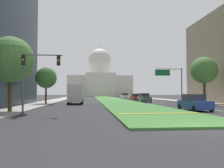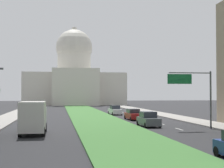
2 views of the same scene
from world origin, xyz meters
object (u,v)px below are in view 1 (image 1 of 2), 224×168
Objects in this scene: sedan_distant at (136,97)px; sedan_far_horizon at (125,96)px; street_tree_right_mid at (204,70)px; overhead_guide_sign at (172,78)px; traffic_light_near_left at (34,70)px; capitol_building at (100,80)px; box_truck_delivery at (76,94)px; street_tree_left_near at (11,60)px; street_tree_left_mid at (46,78)px; sedan_midblock at (144,98)px; sedan_lead_stopped at (194,103)px.

sedan_distant is 13.02m from sedan_far_horizon.
overhead_guide_sign is at bearing 117.68° from street_tree_right_mid.
overhead_guide_sign is at bearing 46.56° from traffic_light_near_left.
box_truck_delivery is (-8.03, -91.89, -7.67)m from capitol_building.
overhead_guide_sign is 15.31m from sedan_distant.
street_tree_left_mid is at bearing 88.81° from street_tree_left_near.
capitol_building reaches higher than traffic_light_near_left.
traffic_light_near_left is 0.73× the size of street_tree_left_near.
street_tree_left_mid is 35.34m from sedan_far_horizon.
traffic_light_near_left is (-10.37, -110.52, -5.55)m from capitol_building.
capitol_building is at bearing 93.39° from sedan_midblock.
traffic_light_near_left is at bearing -146.74° from street_tree_right_mid.
sedan_lead_stopped is at bearing -89.71° from sedan_midblock.
box_truck_delivery is (2.34, 18.64, -2.12)m from traffic_light_near_left.
capitol_building is at bearing 82.16° from street_tree_left_mid.
sedan_midblock reaches higher than sedan_distant.
sedan_far_horizon is (17.99, 45.85, -4.11)m from street_tree_left_near.
sedan_far_horizon is (15.29, 48.31, -2.96)m from traffic_light_near_left.
box_truck_delivery reaches higher than sedan_far_horizon.
box_truck_delivery is (-13.12, -5.94, 0.84)m from sedan_midblock.
street_tree_left_mid is 23.42m from sedan_lead_stopped.
sedan_distant is (15.95, 35.31, -3.01)m from traffic_light_near_left.
box_truck_delivery is at bearing -113.57° from sedan_far_horizon.
street_tree_left_mid is at bearing -171.19° from box_truck_delivery.
box_truck_delivery is (-12.95, -29.68, 0.84)m from sedan_far_horizon.
sedan_distant is at bearing 87.37° from sedan_midblock.
capitol_building is 8.46× the size of sedan_lead_stopped.
street_tree_right_mid reaches higher than sedan_lead_stopped.
box_truck_delivery is at bearing -172.27° from overhead_guide_sign.
sedan_midblock is (-7.56, 9.49, -4.63)m from street_tree_right_mid.
street_tree_left_mid is at bearing 140.79° from sedan_lead_stopped.
overhead_guide_sign is 22.51m from street_tree_left_mid.
street_tree_left_near is 28.66m from street_tree_right_mid.
overhead_guide_sign is 6.84m from sedan_midblock.
traffic_light_near_left reaches higher than sedan_midblock.
sedan_midblock is at bearing 20.52° from street_tree_left_mid.
street_tree_left_near reaches higher than overhead_guide_sign.
sedan_far_horizon is (-0.17, 23.74, -0.01)m from sedan_midblock.
sedan_midblock is at bearing 50.61° from street_tree_left_near.
sedan_far_horizon is (-7.73, 33.22, -4.64)m from street_tree_right_mid.
sedan_far_horizon is at bearing 92.91° from sedan_distant.
sedan_far_horizon is (-4.62, 27.30, -3.79)m from overhead_guide_sign.
sedan_distant is 0.71× the size of box_truck_delivery.
overhead_guide_sign is 29.25m from street_tree_left_near.
sedan_midblock is at bearing 24.38° from box_truck_delivery.
street_tree_left_mid is at bearing -120.16° from sedan_far_horizon.
street_tree_right_mid is at bearing -76.91° from sedan_far_horizon.
sedan_far_horizon is at bearing 90.41° from sedan_midblock.
street_tree_right_mid reaches higher than sedan_midblock.
box_truck_delivery is (4.72, 0.73, -2.61)m from street_tree_left_mid.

